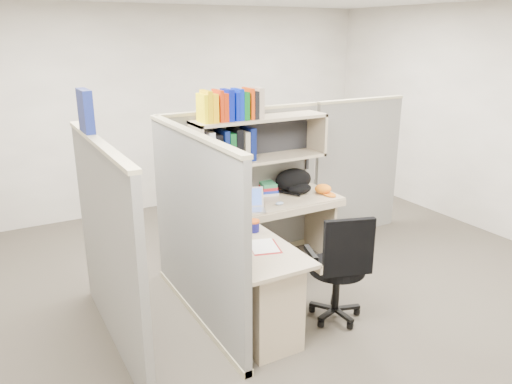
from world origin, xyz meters
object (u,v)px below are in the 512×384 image
desk (265,273)px  laptop (250,200)px  snack_canister (254,226)px  task_chair (338,284)px  backpack (296,181)px

desk → laptop: (0.23, 0.69, 0.40)m
laptop → snack_canister: laptop is taller
task_chair → snack_canister: bearing=133.5°
desk → backpack: bearing=45.8°
backpack → laptop: bearing=-166.4°
laptop → backpack: size_ratio=0.71×
backpack → task_chair: size_ratio=0.42×
laptop → backpack: 0.75m
laptop → backpack: bearing=42.6°
desk → task_chair: (0.52, -0.32, -0.09)m
backpack → snack_canister: (-0.93, -0.74, -0.07)m
snack_canister → task_chair: size_ratio=0.10×
task_chair → backpack: bearing=72.0°
desk → snack_canister: bearing=87.8°
desk → task_chair: task_chair is taller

